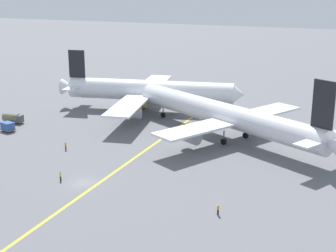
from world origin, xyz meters
TOP-DOWN VIEW (x-y plane):
  - ground_plane at (0.00, 0.00)m, footprint 600.00×600.00m
  - taxiway_stripe at (2.81, 10.00)m, footprint 4.14×119.96m
  - airliner_at_gate_left at (-8.93, 48.60)m, footprint 49.11×49.21m
  - airliner_being_pushed at (15.98, 33.16)m, footprint 52.62×37.44m
  - pushback_tug at (-13.68, 49.88)m, footprint 8.89×6.02m
  - gse_container_dolly_flat at (-31.58, 19.79)m, footprint 3.70×3.04m
  - gse_fuel_bowser_stubby at (-34.77, 25.84)m, footprint 5.06×2.39m
  - ground_crew_ramp_agent_by_cones at (-12.18, 13.56)m, footprint 0.36×0.50m
  - ground_crew_wing_walker_right at (-4.11, -0.69)m, footprint 0.36×0.36m
  - ground_crew_marshaller_foreground at (24.78, -3.21)m, footprint 0.36×0.36m

SIDE VIEW (x-z plane):
  - ground_plane at x=0.00m, z-range 0.00..0.00m
  - taxiway_stripe at x=2.81m, z-range 0.00..0.01m
  - ground_crew_wing_walker_right at x=-4.11m, z-range 0.03..1.73m
  - ground_crew_marshaller_foreground at x=24.78m, z-range 0.04..1.74m
  - ground_crew_ramp_agent_by_cones at x=-12.18m, z-range 0.04..1.76m
  - gse_container_dolly_flat at x=-31.58m, z-range 0.10..2.25m
  - pushback_tug at x=-13.68m, z-range -0.22..2.62m
  - gse_fuel_bowser_stubby at x=-34.77m, z-range 0.13..2.53m
  - airliner_being_pushed at x=15.98m, z-range -3.06..13.49m
  - airliner_at_gate_left at x=-8.93m, z-range -2.38..13.19m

